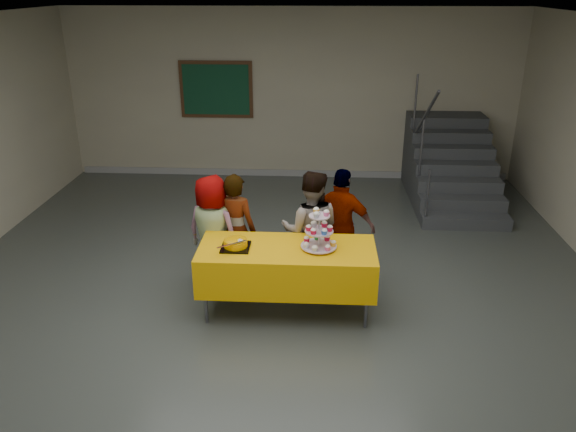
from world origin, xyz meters
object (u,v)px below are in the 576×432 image
schoolchild_d (341,225)px  bear_cake (236,243)px  schoolchild_a (213,232)px  schoolchild_c (311,230)px  staircase (449,167)px  cupcake_stand (319,234)px  schoolchild_b (235,229)px  noticeboard (216,90)px  bake_table (287,266)px

schoolchild_d → bear_cake: bearing=55.2°
schoolchild_a → schoolchild_c: bearing=-154.8°
schoolchild_a → staircase: staircase is taller
staircase → cupcake_stand: bearing=-119.6°
cupcake_stand → schoolchild_b: bearing=147.5°
cupcake_stand → staircase: size_ratio=0.19×
schoolchild_d → noticeboard: size_ratio=1.07×
staircase → noticeboard: noticeboard is taller
bear_cake → bake_table: bearing=3.5°
noticeboard → schoolchild_c: bearing=-66.5°
schoolchild_a → schoolchild_d: 1.52m
schoolchild_b → schoolchild_c: (0.88, -0.05, 0.03)m
schoolchild_b → schoolchild_a: bearing=34.3°
schoolchild_d → schoolchild_a: bearing=29.4°
cupcake_stand → schoolchild_b: (-0.98, 0.62, -0.25)m
bake_table → staircase: staircase is taller
schoolchild_c → schoolchild_d: 0.42m
schoolchild_a → cupcake_stand: bearing=179.7°
bake_table → noticeboard: size_ratio=1.45×
bear_cake → schoolchild_d: size_ratio=0.26×
bake_table → cupcake_stand: (0.34, 0.00, 0.38)m
bake_table → staircase: size_ratio=0.78×
schoolchild_a → staircase: (3.40, 3.29, -0.20)m
bear_cake → staircase: 4.92m
schoolchild_d → staircase: (1.90, 3.02, -0.21)m
bake_table → schoolchild_d: bearing=52.9°
schoolchild_c → bake_table: bearing=70.4°
schoolchild_c → staircase: staircase is taller
bake_table → staircase: (2.50, 3.82, -0.07)m
schoolchild_a → schoolchild_c: schoolchild_c is taller
noticeboard → schoolchild_d: bearing=-61.0°
bake_table → cupcake_stand: 0.51m
schoolchild_b → staircase: 4.48m
bear_cake → schoolchild_b: bearing=98.7°
bake_table → staircase: 4.56m
cupcake_stand → bear_cake: size_ratio=1.24×
cupcake_stand → staircase: 4.41m
noticeboard → cupcake_stand: bearing=-68.1°
cupcake_stand → schoolchild_d: bearing=71.4°
cupcake_stand → schoolchild_b: size_ratio=0.32×
schoolchild_b → schoolchild_c: schoolchild_c is taller
schoolchild_c → schoolchild_d: bearing=-145.5°
staircase → bake_table: bearing=-123.3°
bear_cake → noticeboard: (-0.99, 4.68, 0.77)m
cupcake_stand → bear_cake: bearing=-177.6°
bear_cake → noticeboard: 4.85m
bake_table → schoolchild_d: schoolchild_d is taller
bear_cake → schoolchild_c: 1.00m
cupcake_stand → schoolchild_d: size_ratio=0.32×
cupcake_stand → schoolchild_a: schoolchild_a is taller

